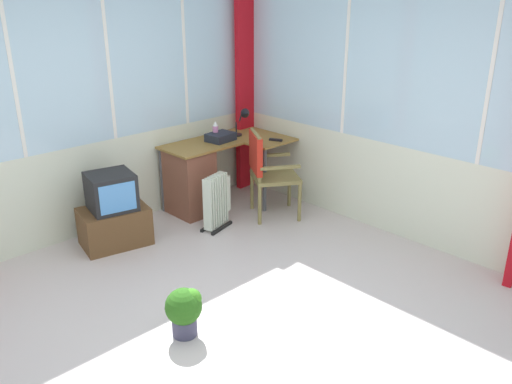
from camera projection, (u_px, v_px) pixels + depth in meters
name	position (u px, v px, depth m)	size (l,w,h in m)	color
ground	(226.00, 330.00, 4.03)	(5.62, 5.44, 0.06)	beige
north_window_panel	(67.00, 107.00, 5.04)	(4.62, 0.07, 2.67)	silver
east_window_panel	(409.00, 107.00, 5.05)	(0.07, 4.44, 2.67)	silver
curtain_corner	(246.00, 85.00, 6.40)	(0.31, 0.07, 2.57)	red
desk	(195.00, 176.00, 5.93)	(1.38, 0.88, 0.76)	olive
desk_lamp	(244.00, 118.00, 6.17)	(0.23, 0.20, 0.32)	black
tv_remote	(276.00, 140.00, 6.02)	(0.04, 0.15, 0.02)	black
spray_bottle	(216.00, 131.00, 6.03)	(0.06, 0.06, 0.22)	pink
paper_tray	(221.00, 137.00, 6.01)	(0.30, 0.23, 0.09)	#1F242F
wooden_armchair	(264.00, 165.00, 5.74)	(0.67, 0.66, 0.96)	olive
tv_on_stand	(113.00, 214.00, 5.19)	(0.72, 0.56, 0.74)	brown
space_heater	(217.00, 201.00, 5.57)	(0.41, 0.26, 0.59)	silver
potted_plant	(185.00, 309.00, 3.86)	(0.27, 0.27, 0.38)	#413F59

